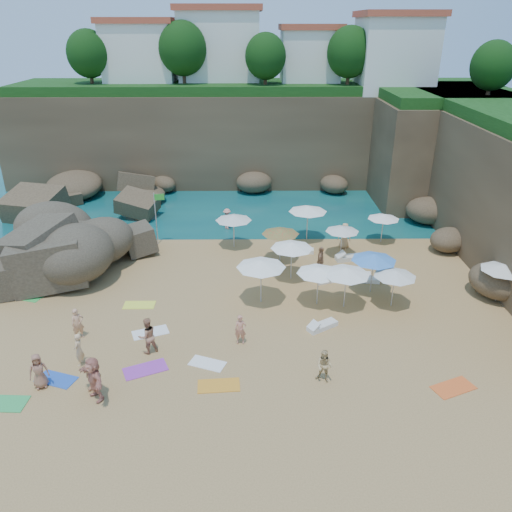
{
  "coord_description": "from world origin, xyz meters",
  "views": [
    {
      "loc": [
        1.75,
        -21.64,
        13.5
      ],
      "look_at": [
        2.0,
        3.0,
        2.0
      ],
      "focal_mm": 35.0,
      "sensor_mm": 36.0,
      "label": 1
    }
  ],
  "objects_px": {
    "rock_outcrop": "(89,267)",
    "person_stand_5": "(74,251)",
    "parasol_0": "(308,209)",
    "person_stand_3": "(320,261)",
    "person_stand_2": "(227,219)",
    "person_stand_6": "(79,350)",
    "person_stand_0": "(78,324)",
    "person_stand_4": "(345,236)",
    "flag_pole": "(157,212)",
    "lounger_0": "(357,274)",
    "parasol_2": "(342,229)",
    "parasol_1": "(234,218)",
    "person_stand_1": "(147,336)"
  },
  "relations": [
    {
      "from": "rock_outcrop",
      "to": "person_stand_5",
      "type": "height_order",
      "value": "rock_outcrop"
    },
    {
      "from": "parasol_0",
      "to": "person_stand_3",
      "type": "relative_size",
      "value": 1.42
    },
    {
      "from": "person_stand_2",
      "to": "person_stand_6",
      "type": "xyz_separation_m",
      "value": [
        -5.73,
        -15.78,
        0.0
      ]
    },
    {
      "from": "rock_outcrop",
      "to": "person_stand_0",
      "type": "height_order",
      "value": "rock_outcrop"
    },
    {
      "from": "person_stand_4",
      "to": "flag_pole",
      "type": "bearing_deg",
      "value": -163.57
    },
    {
      "from": "person_stand_0",
      "to": "person_stand_4",
      "type": "height_order",
      "value": "person_stand_4"
    },
    {
      "from": "lounger_0",
      "to": "rock_outcrop",
      "type": "bearing_deg",
      "value": -175.79
    },
    {
      "from": "rock_outcrop",
      "to": "person_stand_2",
      "type": "xyz_separation_m",
      "value": [
        8.2,
        6.11,
        0.77
      ]
    },
    {
      "from": "rock_outcrop",
      "to": "parasol_2",
      "type": "height_order",
      "value": "parasol_2"
    },
    {
      "from": "person_stand_3",
      "to": "parasol_2",
      "type": "bearing_deg",
      "value": -18.75
    },
    {
      "from": "person_stand_6",
      "to": "person_stand_0",
      "type": "bearing_deg",
      "value": -157.72
    },
    {
      "from": "person_stand_2",
      "to": "lounger_0",
      "type": "bearing_deg",
      "value": -177.21
    },
    {
      "from": "person_stand_4",
      "to": "person_stand_6",
      "type": "xyz_separation_m",
      "value": [
        -13.58,
        -12.34,
        -0.1
      ]
    },
    {
      "from": "parasol_1",
      "to": "person_stand_6",
      "type": "bearing_deg",
      "value": -116.6
    },
    {
      "from": "person_stand_0",
      "to": "person_stand_5",
      "type": "xyz_separation_m",
      "value": [
        -2.85,
        8.41,
        -0.06
      ]
    },
    {
      "from": "person_stand_2",
      "to": "person_stand_5",
      "type": "relative_size",
      "value": 1.07
    },
    {
      "from": "parasol_1",
      "to": "flag_pole",
      "type": "bearing_deg",
      "value": 173.68
    },
    {
      "from": "flag_pole",
      "to": "person_stand_4",
      "type": "height_order",
      "value": "flag_pole"
    },
    {
      "from": "person_stand_4",
      "to": "person_stand_5",
      "type": "height_order",
      "value": "person_stand_4"
    },
    {
      "from": "person_stand_1",
      "to": "person_stand_2",
      "type": "relative_size",
      "value": 1.13
    },
    {
      "from": "person_stand_3",
      "to": "person_stand_1",
      "type": "bearing_deg",
      "value": 143.28
    },
    {
      "from": "lounger_0",
      "to": "parasol_0",
      "type": "bearing_deg",
      "value": 123.14
    },
    {
      "from": "flag_pole",
      "to": "parasol_0",
      "type": "relative_size",
      "value": 1.38
    },
    {
      "from": "person_stand_5",
      "to": "person_stand_6",
      "type": "relative_size",
      "value": 0.93
    },
    {
      "from": "parasol_0",
      "to": "person_stand_0",
      "type": "distance_m",
      "value": 16.78
    },
    {
      "from": "lounger_0",
      "to": "person_stand_3",
      "type": "height_order",
      "value": "person_stand_3"
    },
    {
      "from": "parasol_2",
      "to": "rock_outcrop",
      "type": "bearing_deg",
      "value": -174.64
    },
    {
      "from": "flag_pole",
      "to": "person_stand_2",
      "type": "relative_size",
      "value": 2.33
    },
    {
      "from": "rock_outcrop",
      "to": "parasol_2",
      "type": "distance_m",
      "value": 15.81
    },
    {
      "from": "rock_outcrop",
      "to": "person_stand_4",
      "type": "distance_m",
      "value": 16.3
    },
    {
      "from": "person_stand_6",
      "to": "lounger_0",
      "type": "bearing_deg",
      "value": 124.97
    },
    {
      "from": "person_stand_0",
      "to": "person_stand_3",
      "type": "xyz_separation_m",
      "value": [
        12.17,
        6.32,
        0.14
      ]
    },
    {
      "from": "person_stand_2",
      "to": "parasol_0",
      "type": "bearing_deg",
      "value": -154.07
    },
    {
      "from": "parasol_1",
      "to": "person_stand_3",
      "type": "distance_m",
      "value": 6.79
    },
    {
      "from": "rock_outcrop",
      "to": "person_stand_3",
      "type": "distance_m",
      "value": 14.05
    },
    {
      "from": "lounger_0",
      "to": "person_stand_2",
      "type": "bearing_deg",
      "value": 145.85
    },
    {
      "from": "parasol_0",
      "to": "person_stand_1",
      "type": "relative_size",
      "value": 1.48
    },
    {
      "from": "lounger_0",
      "to": "person_stand_6",
      "type": "bearing_deg",
      "value": -139.75
    },
    {
      "from": "parasol_2",
      "to": "person_stand_3",
      "type": "relative_size",
      "value": 1.16
    },
    {
      "from": "person_stand_2",
      "to": "rock_outcrop",
      "type": "bearing_deg",
      "value": 82.78
    },
    {
      "from": "parasol_0",
      "to": "person_stand_1",
      "type": "height_order",
      "value": "parasol_0"
    },
    {
      "from": "rock_outcrop",
      "to": "person_stand_1",
      "type": "relative_size",
      "value": 5.13
    },
    {
      "from": "person_stand_3",
      "to": "person_stand_4",
      "type": "xyz_separation_m",
      "value": [
        2.09,
        3.97,
        -0.04
      ]
    },
    {
      "from": "lounger_0",
      "to": "person_stand_6",
      "type": "height_order",
      "value": "person_stand_6"
    },
    {
      "from": "flag_pole",
      "to": "parasol_0",
      "type": "xyz_separation_m",
      "value": [
        10.0,
        0.59,
        -0.04
      ]
    },
    {
      "from": "rock_outcrop",
      "to": "parasol_1",
      "type": "bearing_deg",
      "value": 18.49
    },
    {
      "from": "rock_outcrop",
      "to": "lounger_0",
      "type": "relative_size",
      "value": 5.82
    },
    {
      "from": "person_stand_2",
      "to": "person_stand_1",
      "type": "bearing_deg",
      "value": 124.96
    },
    {
      "from": "parasol_0",
      "to": "person_stand_2",
      "type": "distance_m",
      "value": 6.08
    },
    {
      "from": "parasol_1",
      "to": "person_stand_0",
      "type": "relative_size",
      "value": 1.54
    }
  ]
}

